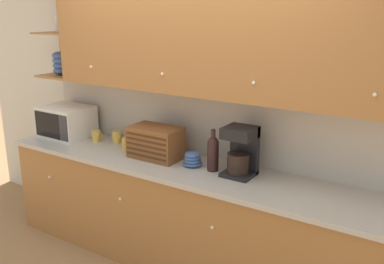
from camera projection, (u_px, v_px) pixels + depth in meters
The scene contains 13 objects.
ground_plane at pixel (205, 248), 3.97m from camera, with size 24.00×24.00×0.00m, color #9E754C.
wall_back at pixel (208, 112), 3.64m from camera, with size 5.93×0.06×2.60m.
counter_unit at pixel (186, 217), 3.60m from camera, with size 3.55×0.65×0.92m.
backsplash_panel at pixel (206, 123), 3.64m from camera, with size 3.53×0.01×0.58m.
upper_cabinets at pixel (213, 37), 3.21m from camera, with size 3.53×0.38×0.88m.
microwave at pixel (67, 122), 4.23m from camera, with size 0.48×0.39×0.31m.
mug_blue_second at pixel (96, 136), 4.10m from camera, with size 0.10×0.09×0.11m.
mug_patterned_third at pixel (118, 137), 4.06m from camera, with size 0.10×0.09×0.11m.
mug at pixel (127, 144), 3.84m from camera, with size 0.09×0.08×0.11m.
bread_box at pixel (156, 142), 3.62m from camera, with size 0.45×0.27×0.27m.
bowl_stack_on_counter at pixel (193, 159), 3.45m from camera, with size 0.15×0.15×0.12m.
wine_bottle at pixel (213, 152), 3.32m from camera, with size 0.09×0.09×0.34m.
coffee_maker at pixel (241, 151), 3.22m from camera, with size 0.23×0.23×0.38m.
Camera 1 is at (1.83, -3.01, 2.13)m, focal length 40.00 mm.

